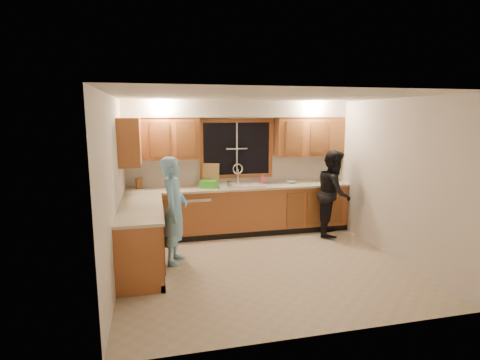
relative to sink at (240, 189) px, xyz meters
name	(u,v)px	position (x,y,z in m)	size (l,w,h in m)	color
floor	(264,265)	(0.00, -1.60, -0.86)	(4.20, 4.20, 0.00)	tan
ceiling	(266,96)	(0.00, -1.60, 1.64)	(4.20, 4.20, 0.00)	silver
wall_back	(237,167)	(0.00, 0.30, 0.39)	(4.20, 4.20, 0.00)	beige
wall_left	(115,190)	(-2.10, -1.60, 0.39)	(3.80, 3.80, 0.00)	beige
wall_right	(392,178)	(2.10, -1.60, 0.39)	(3.80, 3.80, 0.00)	beige
base_cabinets_back	(240,211)	(0.00, 0.00, -0.42)	(4.20, 0.60, 0.88)	#AA5F31
base_cabinets_left	(141,238)	(-1.80, -1.25, -0.42)	(0.60, 1.90, 0.88)	#AA5F31
countertop_back	(240,187)	(0.00, -0.02, 0.04)	(4.20, 0.63, 0.04)	beige
countertop_left	(141,208)	(-1.79, -1.25, 0.04)	(0.63, 1.90, 0.04)	beige
upper_cabinets_left	(161,139)	(-1.43, 0.13, 0.96)	(1.35, 0.33, 0.75)	#AA5F31
upper_cabinets_right	(309,136)	(1.43, 0.13, 0.96)	(1.35, 0.33, 0.75)	#AA5F31
upper_cabinets_return	(130,141)	(-1.94, -0.48, 0.96)	(0.33, 0.90, 0.75)	#AA5F31
soffit	(239,109)	(0.00, 0.12, 1.49)	(4.20, 0.35, 0.30)	silver
window_frame	(237,149)	(0.00, 0.29, 0.74)	(1.44, 0.03, 1.14)	black
sink	(240,189)	(0.00, 0.00, 0.00)	(0.86, 0.52, 0.57)	silver
dishwasher	(196,215)	(-0.85, -0.01, -0.45)	(0.60, 0.56, 0.82)	silver
stove	(140,251)	(-1.80, -1.82, -0.41)	(0.58, 0.75, 0.90)	silver
man	(174,211)	(-1.30, -1.19, -0.05)	(0.60, 0.39, 1.64)	#79BBE5
woman	(334,193)	(1.69, -0.48, -0.06)	(0.78, 0.61, 1.61)	black
knife_block	(139,183)	(-1.85, 0.16, 0.15)	(0.11, 0.09, 0.20)	brown
cutting_board	(211,174)	(-0.53, 0.17, 0.27)	(0.32, 0.02, 0.43)	tan
dish_crate	(209,184)	(-0.59, -0.01, 0.12)	(0.29, 0.27, 0.14)	green
soap_bottle	(263,179)	(0.48, 0.13, 0.15)	(0.09, 0.09, 0.19)	#F65D83
bowl	(291,182)	(1.04, 0.06, 0.08)	(0.21, 0.21, 0.05)	silver
can_left	(229,185)	(-0.25, -0.14, 0.12)	(0.07, 0.07, 0.12)	tan
can_right	(230,185)	(-0.24, -0.19, 0.12)	(0.07, 0.07, 0.13)	tan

